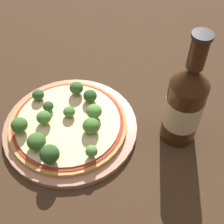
{
  "coord_description": "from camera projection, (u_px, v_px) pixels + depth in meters",
  "views": [
    {
      "loc": [
        -0.12,
        -0.39,
        0.51
      ],
      "look_at": [
        0.09,
        -0.06,
        0.06
      ],
      "focal_mm": 50.0,
      "sensor_mm": 36.0,
      "label": 1
    }
  ],
  "objects": [
    {
      "name": "ground_plane",
      "position": [
        61.0,
        128.0,
        0.65
      ],
      "size": [
        3.0,
        3.0,
        0.0
      ],
      "primitive_type": "plane",
      "color": "#3D2819"
    },
    {
      "name": "plate",
      "position": [
        71.0,
        127.0,
        0.64
      ],
      "size": [
        0.27,
        0.27,
        0.01
      ],
      "color": "tan",
      "rests_on": "ground_plane"
    },
    {
      "name": "pizza",
      "position": [
        68.0,
        124.0,
        0.63
      ],
      "size": [
        0.24,
        0.24,
        0.01
      ],
      "color": "tan",
      "rests_on": "plate"
    },
    {
      "name": "broccoli_floret_0",
      "position": [
        38.0,
        95.0,
        0.66
      ],
      "size": [
        0.03,
        0.03,
        0.02
      ],
      "color": "#6B8E51",
      "rests_on": "pizza"
    },
    {
      "name": "broccoli_floret_1",
      "position": [
        94.0,
        111.0,
        0.62
      ],
      "size": [
        0.03,
        0.03,
        0.03
      ],
      "color": "#6B8E51",
      "rests_on": "pizza"
    },
    {
      "name": "broccoli_floret_2",
      "position": [
        90.0,
        96.0,
        0.65
      ],
      "size": [
        0.03,
        0.03,
        0.03
      ],
      "color": "#6B8E51",
      "rests_on": "pizza"
    },
    {
      "name": "broccoli_floret_3",
      "position": [
        91.0,
        126.0,
        0.6
      ],
      "size": [
        0.03,
        0.03,
        0.03
      ],
      "color": "#6B8E51",
      "rests_on": "pizza"
    },
    {
      "name": "broccoli_floret_4",
      "position": [
        76.0,
        88.0,
        0.67
      ],
      "size": [
        0.03,
        0.03,
        0.03
      ],
      "color": "#6B8E51",
      "rests_on": "pizza"
    },
    {
      "name": "broccoli_floret_5",
      "position": [
        50.0,
        154.0,
        0.55
      ],
      "size": [
        0.04,
        0.04,
        0.04
      ],
      "color": "#6B8E51",
      "rests_on": "pizza"
    },
    {
      "name": "broccoli_floret_6",
      "position": [
        48.0,
        106.0,
        0.64
      ],
      "size": [
        0.02,
        0.02,
        0.02
      ],
      "color": "#6B8E51",
      "rests_on": "pizza"
    },
    {
      "name": "broccoli_floret_7",
      "position": [
        19.0,
        125.0,
        0.6
      ],
      "size": [
        0.03,
        0.03,
        0.03
      ],
      "color": "#6B8E51",
      "rests_on": "pizza"
    },
    {
      "name": "broccoli_floret_8",
      "position": [
        70.0,
        113.0,
        0.63
      ],
      "size": [
        0.02,
        0.02,
        0.02
      ],
      "color": "#6B8E51",
      "rests_on": "pizza"
    },
    {
      "name": "broccoli_floret_9",
      "position": [
        36.0,
        141.0,
        0.57
      ],
      "size": [
        0.04,
        0.04,
        0.03
      ],
      "color": "#6B8E51",
      "rests_on": "pizza"
    },
    {
      "name": "broccoli_floret_10",
      "position": [
        92.0,
        151.0,
        0.56
      ],
      "size": [
        0.02,
        0.02,
        0.03
      ],
      "color": "#6B8E51",
      "rests_on": "pizza"
    },
    {
      "name": "broccoli_floret_11",
      "position": [
        44.0,
        117.0,
        0.61
      ],
      "size": [
        0.03,
        0.03,
        0.03
      ],
      "color": "#6B8E51",
      "rests_on": "pizza"
    },
    {
      "name": "beer_bottle",
      "position": [
        185.0,
        104.0,
        0.57
      ],
      "size": [
        0.07,
        0.07,
        0.24
      ],
      "color": "#381E0F",
      "rests_on": "ground_plane"
    }
  ]
}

